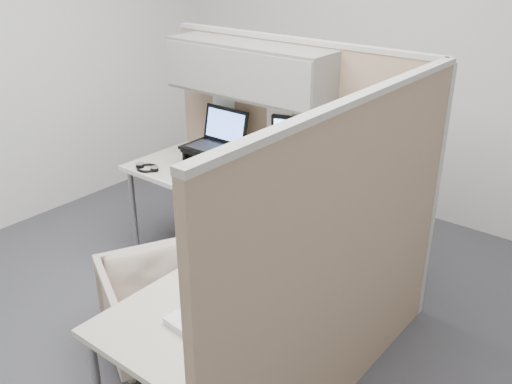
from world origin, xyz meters
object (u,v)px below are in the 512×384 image
Objects in this scene: desk at (246,226)px; monitor_left at (305,148)px; office_chair at (158,303)px; keyboard at (278,208)px.

monitor_left is at bearing 89.18° from desk.
monitor_left is at bearing 12.76° from office_chair.
desk is at bearing -107.08° from monitor_left.
desk is 4.29× the size of monitor_left.
keyboard is (0.33, 0.70, 0.44)m from office_chair.
office_chair is 1.30× the size of monitor_left.
keyboard reaches higher than office_chair.
office_chair is (-0.25, -0.48, -0.38)m from desk.
desk is at bearing -0.96° from office_chair.
office_chair is at bearing -120.20° from monitor_left.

